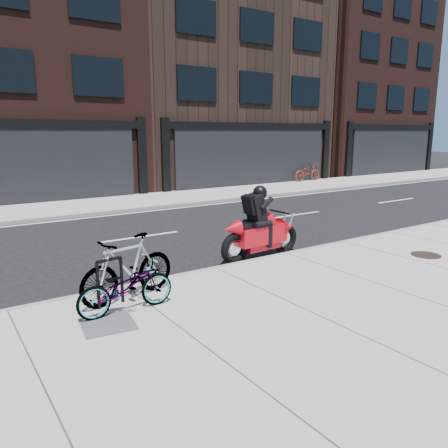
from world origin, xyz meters
TOP-DOWN VIEW (x-y plane):
  - ground at (0.00, 0.00)m, footprint 120.00×120.00m
  - sidewalk_near at (0.00, -5.00)m, footprint 60.00×6.00m
  - sidewalk_far at (0.00, 7.75)m, footprint 60.00×3.50m
  - building_mideast at (10.00, 14.50)m, footprint 12.00×10.00m
  - building_east at (22.00, 14.50)m, footprint 10.00×10.00m
  - bike_rack at (-2.54, -2.71)m, footprint 0.48×0.12m
  - bicycle_front at (-2.43, -3.10)m, footprint 1.61×0.60m
  - bicycle_rear at (-2.18, -2.60)m, footprint 1.92×0.92m
  - motorcycle at (1.62, -1.59)m, footprint 2.35×0.57m
  - bicycle_far at (13.53, 9.00)m, footprint 1.95×0.72m
  - manhole_cover at (4.57, -3.92)m, footprint 0.71×0.71m
  - utility_grate at (-2.84, -3.39)m, footprint 0.84×0.84m

SIDE VIEW (x-z plane):
  - ground at x=0.00m, z-range 0.00..0.00m
  - sidewalk_near at x=0.00m, z-range 0.00..0.13m
  - sidewalk_far at x=0.00m, z-range 0.00..0.13m
  - manhole_cover at x=4.57m, z-range 0.13..0.15m
  - utility_grate at x=-2.84m, z-range 0.13..0.15m
  - bicycle_front at x=-2.43m, z-range 0.13..0.97m
  - bike_rack at x=-2.54m, z-range 0.20..1.01m
  - bicycle_far at x=13.53m, z-range 0.13..1.15m
  - bicycle_rear at x=-2.18m, z-range 0.13..1.24m
  - motorcycle at x=1.62m, z-range -0.16..1.59m
  - building_mideast at x=10.00m, z-range 0.00..12.50m
  - building_east at x=22.00m, z-range 0.00..13.00m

